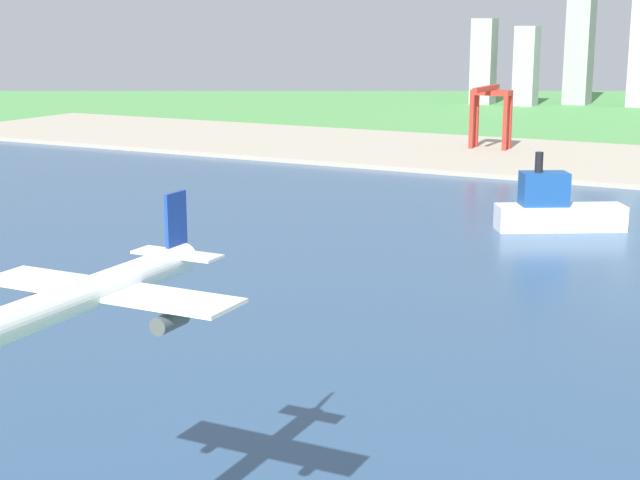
# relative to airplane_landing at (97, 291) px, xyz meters

# --- Properties ---
(ground_plane) EXTENTS (2400.00, 2400.00, 0.00)m
(ground_plane) POSITION_rel_airplane_landing_xyz_m (-17.41, 226.74, -41.51)
(ground_plane) COLOR #4F934B
(water_bay) EXTENTS (840.00, 360.00, 0.15)m
(water_bay) POSITION_rel_airplane_landing_xyz_m (-17.41, 166.74, -41.43)
(water_bay) COLOR #2D4C70
(water_bay) RESTS_ON ground
(industrial_pier) EXTENTS (840.00, 140.00, 2.50)m
(industrial_pier) POSITION_rel_airplane_landing_xyz_m (-17.41, 416.74, -40.26)
(industrial_pier) COLOR #A89E8B
(industrial_pier) RESTS_ON ground
(airplane_landing) EXTENTS (34.10, 39.72, 12.85)m
(airplane_landing) POSITION_rel_airplane_landing_xyz_m (0.00, 0.00, 0.00)
(airplane_landing) COLOR white
(ferry_boat) EXTENTS (44.39, 32.51, 27.57)m
(ferry_boat) POSITION_rel_airplane_landing_xyz_m (-7.64, 249.03, -33.88)
(ferry_boat) COLOR white
(ferry_boat) RESTS_ON water_bay
(port_crane_red) EXTENTS (21.36, 38.79, 34.81)m
(port_crane_red) POSITION_rel_airplane_landing_xyz_m (-90.68, 430.73, -14.16)
(port_crane_red) COLOR #B72D23
(port_crane_red) RESTS_ON industrial_pier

